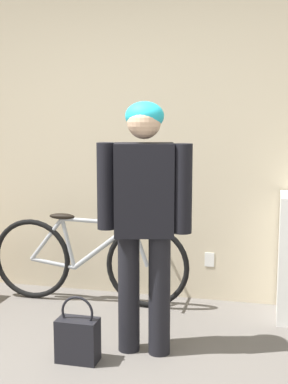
# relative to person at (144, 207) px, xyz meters

# --- Properties ---
(wall_back) EXTENTS (8.00, 0.07, 2.60)m
(wall_back) POSITION_rel_person_xyz_m (-0.25, 1.13, 0.32)
(wall_back) COLOR beige
(wall_back) RESTS_ON ground_plane
(person) EXTENTS (0.62, 0.31, 1.64)m
(person) POSITION_rel_person_xyz_m (0.00, 0.00, 0.00)
(person) COLOR black
(person) RESTS_ON ground_plane
(bicycle) EXTENTS (1.70, 0.46, 0.76)m
(bicycle) POSITION_rel_person_xyz_m (-0.67, 0.79, -0.61)
(bicycle) COLOR black
(bicycle) RESTS_ON ground_plane
(handbag) EXTENTS (0.26, 0.15, 0.43)m
(handbag) POSITION_rel_person_xyz_m (-0.38, -0.24, -0.83)
(handbag) COLOR black
(handbag) RESTS_ON ground_plane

